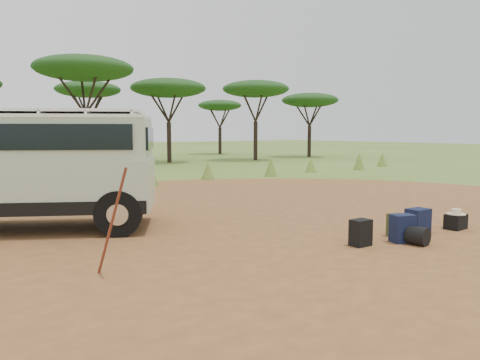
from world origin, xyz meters
TOP-DOWN VIEW (x-y plane):
  - ground at (0.00, 0.00)m, footprint 140.00×140.00m
  - dirt_clearing at (0.00, 0.00)m, footprint 23.00×23.00m
  - grass_fringe at (0.12, 8.67)m, footprint 36.60×1.60m
  - acacia_treeline at (0.75, 19.81)m, footprint 46.70×13.20m
  - safari_vehicle at (-2.31, 2.90)m, footprint 5.30×4.27m
  - walking_staff at (-2.41, -1.03)m, footprint 0.27×0.59m
  - backpack_black at (1.75, -2.05)m, footprint 0.36×0.27m
  - backpack_navy at (2.57, -2.35)m, footprint 0.47×0.40m
  - backpack_olive at (2.94, -1.99)m, footprint 0.38×0.32m
  - duffel_navy at (3.55, -2.06)m, footprint 0.46×0.37m
  - hard_case at (4.49, -2.36)m, footprint 0.46×0.34m
  - stuff_sack at (2.61, -2.64)m, footprint 0.37×0.37m
  - safari_hat at (4.49, -2.36)m, footprint 0.37×0.37m

SIDE VIEW (x-z plane):
  - ground at x=0.00m, z-range 0.00..0.00m
  - dirt_clearing at x=0.00m, z-range 0.00..0.01m
  - hard_case at x=4.49m, z-range 0.00..0.32m
  - stuff_sack at x=2.61m, z-range 0.00..0.34m
  - backpack_olive at x=2.94m, z-range 0.00..0.44m
  - backpack_black at x=1.75m, z-range 0.00..0.48m
  - duffel_navy at x=3.55m, z-range 0.00..0.49m
  - backpack_navy at x=2.57m, z-range 0.00..0.52m
  - safari_hat at x=4.49m, z-range 0.30..0.41m
  - grass_fringe at x=0.12m, z-range -0.05..0.85m
  - walking_staff at x=-2.41m, z-range 0.00..1.55m
  - safari_vehicle at x=-2.31m, z-range -0.04..2.41m
  - acacia_treeline at x=0.75m, z-range 1.74..8.00m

